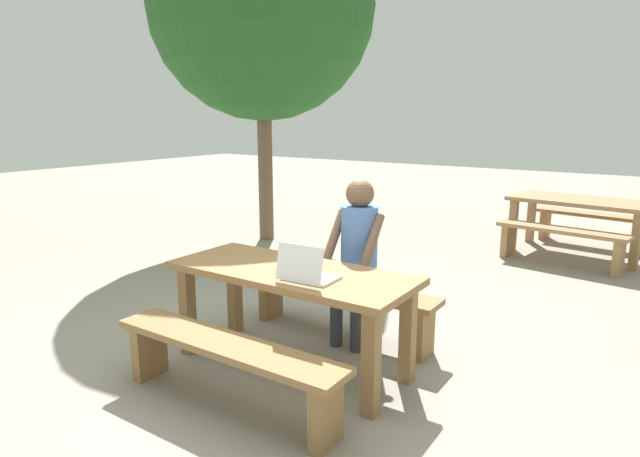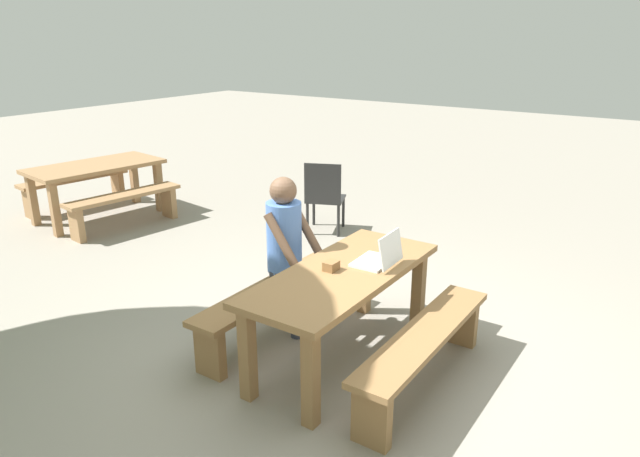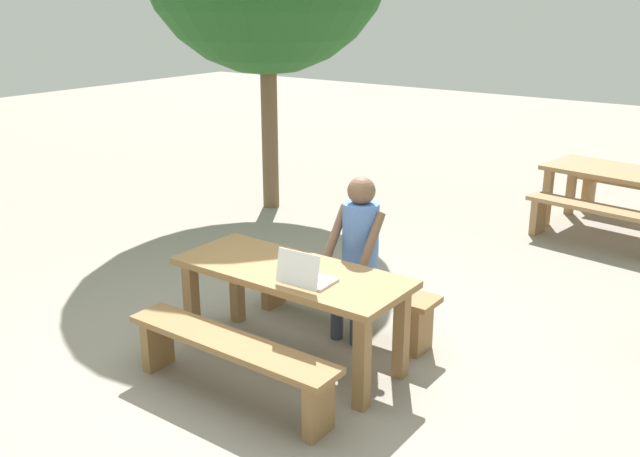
{
  "view_description": "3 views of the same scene",
  "coord_description": "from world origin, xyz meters",
  "views": [
    {
      "loc": [
        2.14,
        -2.83,
        1.77
      ],
      "look_at": [
        0.07,
        0.25,
        0.97
      ],
      "focal_mm": 30.08,
      "sensor_mm": 36.0,
      "label": 1
    },
    {
      "loc": [
        -3.26,
        -2.01,
        2.35
      ],
      "look_at": [
        0.07,
        0.25,
        0.97
      ],
      "focal_mm": 32.48,
      "sensor_mm": 36.0,
      "label": 2
    },
    {
      "loc": [
        2.91,
        -3.66,
        2.57
      ],
      "look_at": [
        0.07,
        0.25,
        0.97
      ],
      "focal_mm": 39.53,
      "sensor_mm": 36.0,
      "label": 3
    }
  ],
  "objects": [
    {
      "name": "ground_plane",
      "position": [
        0.0,
        0.0,
        0.0
      ],
      "size": [
        30.0,
        30.0,
        0.0
      ],
      "primitive_type": "plane",
      "color": "gray"
    },
    {
      "name": "picnic_table_front",
      "position": [
        0.0,
        0.0,
        0.6
      ],
      "size": [
        1.74,
        0.71,
        0.72
      ],
      "color": "olive",
      "rests_on": "ground"
    },
    {
      "name": "bench_near",
      "position": [
        0.0,
        -0.66,
        0.32
      ],
      "size": [
        1.64,
        0.3,
        0.43
      ],
      "color": "olive",
      "rests_on": "ground"
    },
    {
      "name": "bench_far",
      "position": [
        0.0,
        0.66,
        0.32
      ],
      "size": [
        1.64,
        0.3,
        0.43
      ],
      "color": "olive",
      "rests_on": "ground"
    },
    {
      "name": "laptop",
      "position": [
        0.25,
        -0.16,
        0.78
      ],
      "size": [
        0.34,
        0.3,
        0.25
      ],
      "rotation": [
        0.0,
        0.0,
        3.18
      ],
      "color": "white",
      "rests_on": "picnic_table_front"
    },
    {
      "name": "small_pouch",
      "position": [
        -0.04,
        0.07,
        0.76
      ],
      "size": [
        0.11,
        0.09,
        0.07
      ],
      "color": "olive",
      "rests_on": "picnic_table_front"
    },
    {
      "name": "person_seated",
      "position": [
        0.16,
        0.62,
        0.74
      ],
      "size": [
        0.39,
        0.4,
        1.29
      ],
      "color": "#333847",
      "rests_on": "ground"
    },
    {
      "name": "picnic_table_mid",
      "position": [
        1.17,
        4.51,
        0.61
      ],
      "size": [
        1.73,
        1.05,
        0.72
      ],
      "rotation": [
        0.0,
        0.0,
        -0.14
      ],
      "color": "#9E754C",
      "rests_on": "ground"
    },
    {
      "name": "bench_mid_south",
      "position": [
        1.07,
        3.86,
        0.33
      ],
      "size": [
        1.49,
        0.5,
        0.45
      ],
      "rotation": [
        0.0,
        0.0,
        -0.14
      ],
      "color": "#9E754C",
      "rests_on": "ground"
    },
    {
      "name": "bench_mid_north",
      "position": [
        1.26,
        5.16,
        0.33
      ],
      "size": [
        1.49,
        0.5,
        0.45
      ],
      "rotation": [
        0.0,
        0.0,
        -0.14
      ],
      "color": "#9E754C",
      "rests_on": "ground"
    },
    {
      "name": "tree_left",
      "position": [
        -2.69,
        3.01,
        3.15
      ],
      "size": [
        3.0,
        3.0,
        4.66
      ],
      "color": "brown",
      "rests_on": "ground"
    }
  ]
}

